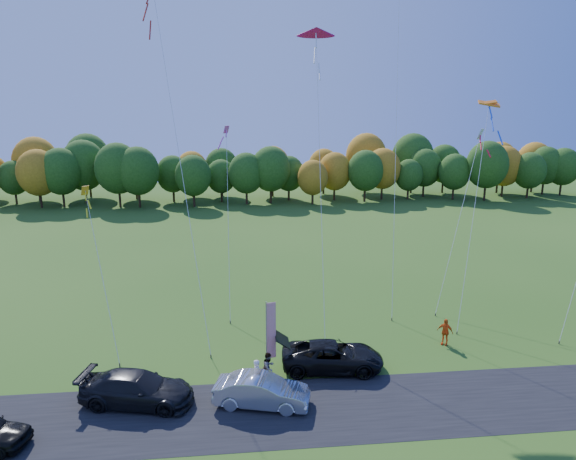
{
  "coord_description": "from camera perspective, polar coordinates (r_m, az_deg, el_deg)",
  "views": [
    {
      "loc": [
        -3.45,
        -26.89,
        14.87
      ],
      "look_at": [
        0.0,
        6.0,
        7.0
      ],
      "focal_mm": 32.0,
      "sensor_mm": 36.0,
      "label": 1
    }
  ],
  "objects": [
    {
      "name": "dark_truck_a",
      "position": [
        28.61,
        -16.44,
        -16.56
      ],
      "size": [
        6.19,
        3.54,
        1.69
      ],
      "primitive_type": "imported",
      "rotation": [
        0.0,
        0.0,
        1.36
      ],
      "color": "black",
      "rests_on": "ground"
    },
    {
      "name": "black_suv",
      "position": [
        30.84,
        4.97,
        -13.77
      ],
      "size": [
        6.16,
        3.36,
        1.64
      ],
      "primitive_type": "imported",
      "rotation": [
        0.0,
        0.0,
        1.46
      ],
      "color": "black",
      "rests_on": "ground"
    },
    {
      "name": "person_tailgate_b",
      "position": [
        29.46,
        -2.16,
        -15.01
      ],
      "size": [
        1.04,
        1.07,
        1.73
      ],
      "primitive_type": "imported",
      "rotation": [
        0.0,
        0.0,
        0.89
      ],
      "color": "gray",
      "rests_on": "ground"
    },
    {
      "name": "feather_flag",
      "position": [
        29.4,
        -2.0,
        -11.01
      ],
      "size": [
        0.58,
        0.19,
        4.45
      ],
      "color": "#999999",
      "rests_on": "ground"
    },
    {
      "name": "person_east",
      "position": [
        35.07,
        17.05,
        -10.75
      ],
      "size": [
        1.07,
        0.98,
        1.76
      ],
      "primitive_type": "imported",
      "rotation": [
        0.0,
        0.0,
        -0.68
      ],
      "color": "orange",
      "rests_on": "ground"
    },
    {
      "name": "kite_parafoil_rainbow",
      "position": [
        38.71,
        19.99,
        2.01
      ],
      "size": [
        5.89,
        7.34,
        15.79
      ],
      "color": "#4C3F33",
      "rests_on": "ground"
    },
    {
      "name": "kite_parafoil_orange",
      "position": [
        41.74,
        12.05,
        15.94
      ],
      "size": [
        5.04,
        13.32,
        34.19
      ],
      "color": "#4C3F33",
      "rests_on": "ground"
    },
    {
      "name": "kite_diamond_white",
      "position": [
        41.21,
        18.46,
        1.05
      ],
      "size": [
        5.72,
        6.21,
        13.72
      ],
      "color": "#4C3F33",
      "rests_on": "ground"
    },
    {
      "name": "tree_line",
      "position": [
        83.3,
        -3.53,
        3.07
      ],
      "size": [
        116.0,
        12.0,
        10.0
      ],
      "primitive_type": null,
      "color": "#1E4711",
      "rests_on": "ground"
    },
    {
      "name": "person_tailgate_a",
      "position": [
        28.64,
        -3.42,
        -15.82
      ],
      "size": [
        0.53,
        0.72,
        1.81
      ],
      "primitive_type": "imported",
      "rotation": [
        0.0,
        0.0,
        1.72
      ],
      "color": "silver",
      "rests_on": "ground"
    },
    {
      "name": "kite_delta_blue",
      "position": [
        35.24,
        -12.09,
        8.63
      ],
      "size": [
        5.66,
        12.89,
        25.35
      ],
      "color": "#4C3F33",
      "rests_on": "ground"
    },
    {
      "name": "silver_sedan",
      "position": [
        27.46,
        -2.93,
        -17.45
      ],
      "size": [
        5.13,
        2.84,
        1.6
      ],
      "primitive_type": "imported",
      "rotation": [
        0.0,
        0.0,
        1.32
      ],
      "color": "#BABABF",
      "rests_on": "ground"
    },
    {
      "name": "kite_diamond_yellow",
      "position": [
        33.64,
        -20.03,
        -4.5
      ],
      "size": [
        3.05,
        5.62,
        10.37
      ],
      "color": "#4C3F33",
      "rests_on": "ground"
    },
    {
      "name": "asphalt_strip",
      "position": [
        27.51,
        2.3,
        -19.33
      ],
      "size": [
        90.0,
        6.0,
        0.01
      ],
      "primitive_type": "cube",
      "color": "black",
      "rests_on": "ground"
    },
    {
      "name": "kite_diamond_pink",
      "position": [
        39.59,
        -6.72,
        3.87
      ],
      "size": [
        1.03,
        8.55,
        13.81
      ],
      "color": "#4C3F33",
      "rests_on": "ground"
    },
    {
      "name": "ground",
      "position": [
        30.92,
        1.2,
        -15.36
      ],
      "size": [
        160.0,
        160.0,
        0.0
      ],
      "primitive_type": "plane",
      "color": "#295015"
    },
    {
      "name": "kite_delta_red",
      "position": [
        36.3,
        3.57,
        7.96
      ],
      "size": [
        2.96,
        11.46,
        22.08
      ],
      "color": "#4C3F33",
      "rests_on": "ground"
    }
  ]
}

